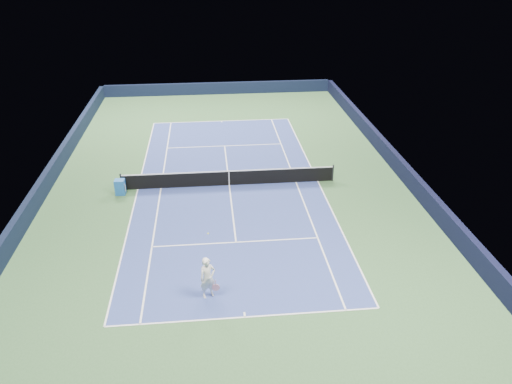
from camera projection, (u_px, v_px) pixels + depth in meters
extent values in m
plane|color=#32562F|center=(229.00, 185.00, 30.36)|extent=(40.00, 40.00, 0.00)
cube|color=black|center=(218.00, 88.00, 47.65)|extent=(22.00, 0.35, 1.10)
cube|color=black|center=(402.00, 170.00, 31.07)|extent=(0.35, 40.00, 1.10)
cube|color=black|center=(44.00, 185.00, 29.14)|extent=(0.35, 40.00, 1.10)
cube|color=navy|center=(229.00, 185.00, 30.35)|extent=(10.97, 23.77, 0.01)
cube|color=white|center=(222.00, 121.00, 40.87)|extent=(10.97, 0.08, 0.00)
cube|color=white|center=(245.00, 317.00, 19.84)|extent=(10.97, 0.08, 0.00)
cube|color=white|center=(318.00, 181.00, 30.84)|extent=(0.08, 23.77, 0.00)
cube|color=white|center=(138.00, 189.00, 29.86)|extent=(0.08, 23.77, 0.00)
cube|color=white|center=(296.00, 182.00, 30.72)|extent=(0.08, 23.77, 0.00)
cube|color=white|center=(161.00, 188.00, 29.99)|extent=(0.08, 23.77, 0.00)
cube|color=white|center=(225.00, 146.00, 36.01)|extent=(8.23, 0.08, 0.00)
cube|color=white|center=(236.00, 242.00, 24.69)|extent=(8.23, 0.08, 0.00)
cube|color=white|center=(229.00, 185.00, 30.35)|extent=(0.08, 12.80, 0.00)
cube|color=white|center=(222.00, 122.00, 40.74)|extent=(0.08, 0.30, 0.00)
cube|color=white|center=(245.00, 315.00, 19.97)|extent=(0.08, 0.30, 0.00)
cylinder|color=black|center=(121.00, 182.00, 29.54)|extent=(0.10, 0.10, 1.07)
cylinder|color=black|center=(333.00, 173.00, 30.68)|extent=(0.10, 0.10, 1.07)
cube|color=black|center=(229.00, 178.00, 30.15)|extent=(12.80, 0.03, 0.91)
cube|color=white|center=(229.00, 171.00, 29.92)|extent=(12.80, 0.04, 0.06)
cube|color=white|center=(229.00, 178.00, 30.15)|extent=(0.05, 0.04, 0.91)
cube|color=#1C59AD|center=(120.00, 187.00, 29.12)|extent=(0.59, 0.54, 0.92)
cube|color=white|center=(125.00, 187.00, 29.15)|extent=(0.09, 0.41, 0.41)
imported|color=white|center=(208.00, 278.00, 20.58)|extent=(0.81, 0.68, 1.88)
cylinder|color=pink|center=(216.00, 283.00, 20.68)|extent=(0.03, 0.03, 0.31)
cylinder|color=black|center=(216.00, 287.00, 20.79)|extent=(0.31, 0.02, 0.31)
cylinder|color=pink|center=(216.00, 287.00, 20.79)|extent=(0.33, 0.03, 0.33)
sphere|color=yellow|center=(208.00, 234.00, 20.78)|extent=(0.07, 0.07, 0.07)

